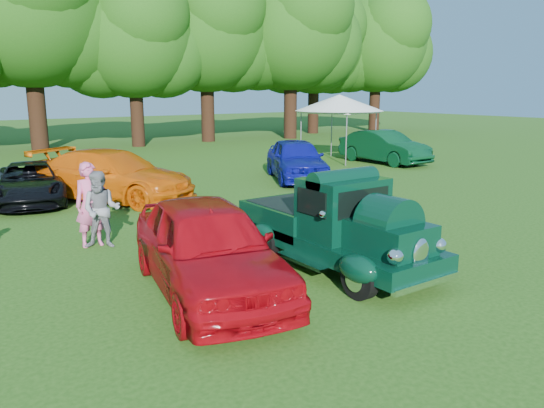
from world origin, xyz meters
TOP-DOWN VIEW (x-y plane):
  - ground at (0.00, 0.00)m, footprint 120.00×120.00m
  - hero_pickup at (1.12, -0.26)m, footprint 2.12×4.56m
  - red_convertible at (-1.56, -0.07)m, footprint 2.84×5.04m
  - back_car_black at (-2.50, 9.60)m, footprint 3.00×4.79m
  - back_car_orange at (-0.28, 8.50)m, footprint 4.69×5.78m
  - back_car_blue at (6.79, 8.30)m, footprint 3.72×4.98m
  - back_car_green at (13.07, 9.67)m, footprint 1.62×4.64m
  - spectator_pink at (-2.34, 3.87)m, footprint 0.69×0.45m
  - spectator_grey at (-2.20, 3.61)m, footprint 1.04×0.97m
  - canopy_tent at (11.95, 11.65)m, footprint 5.15×5.15m
  - tree_line at (0.70, 24.05)m, footprint 62.94×10.80m

SIDE VIEW (x-z plane):
  - ground at x=0.00m, z-range 0.00..0.00m
  - back_car_black at x=-2.50m, z-range 0.00..1.23m
  - back_car_green at x=13.07m, z-range 0.00..1.53m
  - hero_pickup at x=1.12m, z-range -0.12..1.66m
  - back_car_orange at x=-0.28m, z-range 0.00..1.57m
  - back_car_blue at x=6.79m, z-range 0.00..1.58m
  - red_convertible at x=-1.56m, z-range 0.00..1.62m
  - spectator_grey at x=-2.20m, z-range 0.00..1.70m
  - spectator_pink at x=-2.34m, z-range 0.00..1.88m
  - canopy_tent at x=11.95m, z-range 1.17..4.36m
  - tree_line at x=0.70m, z-range 1.04..13.26m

